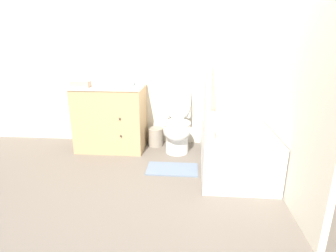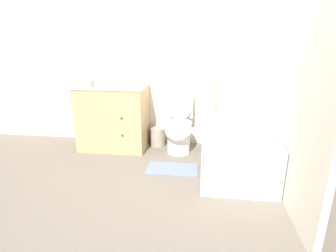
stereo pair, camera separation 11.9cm
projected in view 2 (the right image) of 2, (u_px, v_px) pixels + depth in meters
The scene contains 14 objects.
ground_plane at pixel (150, 204), 2.40m from camera, with size 14.00×14.00×0.00m, color #6B6056.
wall_back at pixel (171, 55), 3.57m from camera, with size 8.00×0.06×2.50m.
wall_right at pixel (284, 60), 2.64m from camera, with size 0.05×2.62×2.50m.
vanity_cabinet at pixel (114, 116), 3.61m from camera, with size 0.92×0.61×0.88m.
sink_faucet at pixel (117, 80), 3.67m from camera, with size 0.14×0.12×0.12m.
toilet at pixel (179, 125), 3.48m from camera, with size 0.36×0.66×0.87m.
bathtub at pixel (234, 146), 3.08m from camera, with size 0.73×1.42×0.50m.
shower_curtain at pixel (205, 88), 2.46m from camera, with size 0.02×0.54×2.01m.
wastebasket at pixel (158, 137), 3.76m from camera, with size 0.22×0.22×0.26m.
tissue_box at pixel (130, 81), 3.44m from camera, with size 0.15×0.14×0.12m.
soap_dispenser at pixel (138, 78), 3.49m from camera, with size 0.06×0.06×0.18m.
hand_towel_folded at pixel (84, 84), 3.33m from camera, with size 0.23×0.13×0.08m.
bath_towel_folded at pixel (233, 137), 2.56m from camera, with size 0.35×0.26×0.08m.
bath_mat at pixel (172, 169), 3.05m from camera, with size 0.59×0.33×0.02m.
Camera 2 is at (0.43, -2.03, 1.41)m, focal length 28.00 mm.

